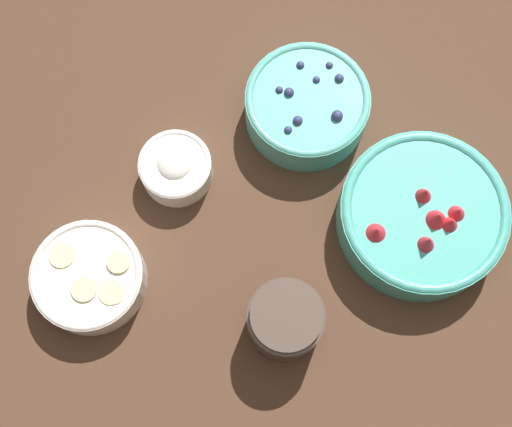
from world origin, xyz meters
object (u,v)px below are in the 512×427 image
bowl_blueberries (307,105)px  jar_chocolate (285,321)px  bowl_cream (176,167)px  bowl_bananas (89,277)px  bowl_strawberries (422,215)px

bowl_blueberries → jar_chocolate: jar_chocolate is taller
bowl_cream → jar_chocolate: (-0.20, 0.15, 0.01)m
bowl_cream → jar_chocolate: bearing=142.9°
bowl_cream → bowl_bananas: bearing=72.9°
bowl_blueberries → jar_chocolate: (-0.06, 0.29, 0.00)m
bowl_bananas → jar_chocolate: bearing=-174.7°
bowl_blueberries → bowl_bananas: 0.37m
bowl_strawberries → bowl_cream: size_ratio=2.23×
bowl_strawberries → bowl_blueberries: bearing=-28.9°
bowl_strawberries → bowl_bananas: (0.39, 0.21, -0.01)m
bowl_cream → jar_chocolate: jar_chocolate is taller
bowl_strawberries → jar_chocolate: size_ratio=2.29×
bowl_bananas → bowl_cream: (-0.05, -0.18, -0.00)m
jar_chocolate → bowl_strawberries: bearing=-124.6°
bowl_bananas → jar_chocolate: size_ratio=1.50×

